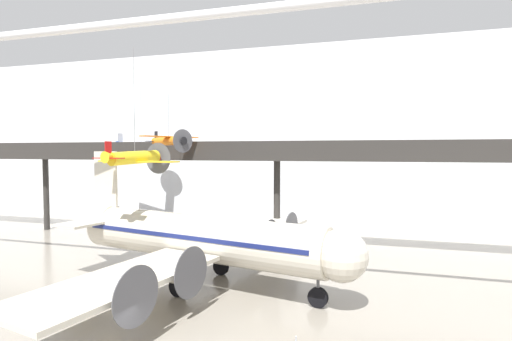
{
  "coord_description": "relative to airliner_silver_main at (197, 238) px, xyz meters",
  "views": [
    {
      "loc": [
        9.89,
        -15.45,
        10.03
      ],
      "look_at": [
        1.74,
        11.81,
        8.64
      ],
      "focal_mm": 28.0,
      "sensor_mm": 36.0,
      "label": 1
    }
  ],
  "objects": [
    {
      "name": "hangar_back_wall",
      "position": [
        2.86,
        24.39,
        8.19
      ],
      "size": [
        140.0,
        3.0,
        23.4
      ],
      "color": "silver",
      "rests_on": "ground"
    },
    {
      "name": "mezzanine_walkway",
      "position": [
        2.86,
        12.69,
        5.84
      ],
      "size": [
        110.0,
        3.2,
        11.04
      ],
      "color": "#2D2B28",
      "rests_on": "ground"
    },
    {
      "name": "airliner_silver_main",
      "position": [
        0.0,
        0.0,
        0.0
      ],
      "size": [
        25.73,
        29.67,
        10.01
      ],
      "rotation": [
        0.0,
        0.0,
        -0.2
      ],
      "color": "beige",
      "rests_on": "ground"
    },
    {
      "name": "suspended_plane_orange_highwing",
      "position": [
        -7.03,
        8.62,
        7.6
      ],
      "size": [
        5.4,
        6.09,
        8.11
      ],
      "rotation": [
        0.0,
        0.0,
        5.81
      ],
      "color": "orange"
    },
    {
      "name": "suspended_plane_blue_trainer",
      "position": [
        -15.1,
        16.25,
        6.93
      ],
      "size": [
        9.96,
        8.17,
        9.44
      ],
      "rotation": [
        0.0,
        0.0,
        1.43
      ],
      "color": "#1E4CAD"
    },
    {
      "name": "ceiling_truss_beam",
      "position": [
        2.86,
        -4.23,
        14.85
      ],
      "size": [
        120.0,
        0.6,
        0.6
      ],
      "color": "silver"
    },
    {
      "name": "suspended_plane_yellow_lowwing",
      "position": [
        -4.96,
        -0.41,
        6.0
      ],
      "size": [
        7.33,
        6.03,
        9.77
      ],
      "rotation": [
        0.0,
        0.0,
        1.4
      ],
      "color": "yellow"
    }
  ]
}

